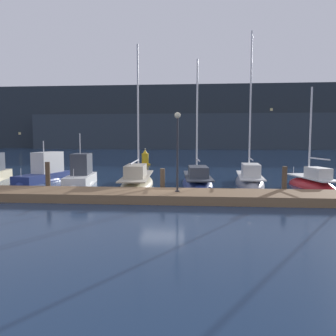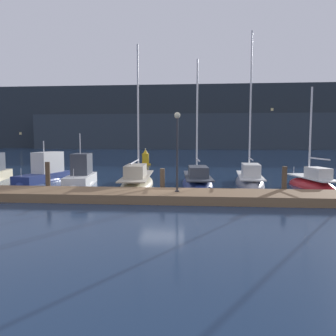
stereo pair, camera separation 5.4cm
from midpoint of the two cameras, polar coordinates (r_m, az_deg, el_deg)
name	(u,v)px [view 1 (the left image)]	position (r m, az deg, el deg)	size (l,w,h in m)	color
ground_plane	(162,195)	(18.94, -1.05, -4.65)	(400.00, 400.00, 0.00)	#192D4C
dock	(159,196)	(17.33, -1.59, -4.82)	(37.03, 2.80, 0.45)	brown
mooring_pile_1	(48,177)	(20.70, -20.26, -1.56)	(0.28, 0.28, 1.84)	#4C3D2D
mooring_pile_2	(163,182)	(18.87, -1.04, -2.37)	(0.28, 0.28, 1.51)	#4C3D2D
mooring_pile_3	(284,181)	(19.40, 19.53, -2.21)	(0.28, 0.28, 1.68)	#4C3D2D
motorboat_berth_2	(45,176)	(26.52, -20.75, -1.31)	(2.80, 5.89, 3.62)	navy
motorboat_berth_3	(81,180)	(23.60, -15.00, -1.99)	(2.30, 4.90, 4.24)	white
sailboat_berth_4	(137,183)	(22.63, -5.43, -2.61)	(2.57, 8.57, 10.28)	beige
sailboat_berth_5	(197,183)	(22.83, 5.04, -2.64)	(2.53, 7.72, 9.37)	navy
sailboat_berth_6	(249,182)	(24.10, 13.94, -2.33)	(2.52, 7.51, 11.60)	gray
sailboat_berth_7	(312,186)	(23.48, 23.77, -2.81)	(2.58, 5.73, 7.20)	red
channel_buoy	(145,159)	(40.04, -4.04, 1.63)	(1.26, 1.26, 2.04)	gold
dock_lamppost	(177,139)	(16.98, 1.57, 5.07)	(0.32, 0.32, 4.13)	#2D2D33
hillside_backdrop	(202,120)	(110.65, 5.92, 8.28)	(240.00, 23.00, 20.14)	#232B33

